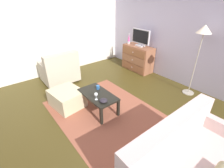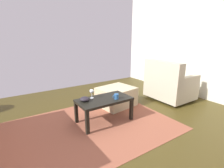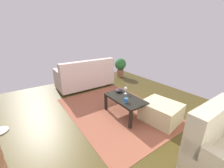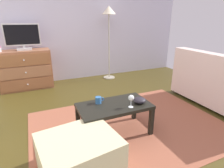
% 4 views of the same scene
% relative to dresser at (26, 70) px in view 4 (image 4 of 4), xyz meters
% --- Properties ---
extents(ground_plane, '(5.70, 5.12, 0.05)m').
position_rel_dresser_xyz_m(ground_plane, '(1.08, -2.01, -0.43)').
color(ground_plane, '#423715').
extents(wall_accent_rear, '(5.70, 0.12, 2.58)m').
position_rel_dresser_xyz_m(wall_accent_rear, '(1.08, 0.31, 0.88)').
color(wall_accent_rear, '#B6B2CA').
rests_on(wall_accent_rear, ground_plane).
extents(area_rug, '(2.60, 1.90, 0.01)m').
position_rel_dresser_xyz_m(area_rug, '(1.28, -2.21, -0.40)').
color(area_rug, brown).
rests_on(area_rug, ground_plane).
extents(dresser, '(1.02, 0.49, 0.81)m').
position_rel_dresser_xyz_m(dresser, '(0.00, 0.00, 0.00)').
color(dresser, brown).
rests_on(dresser, ground_plane).
extents(tv, '(0.67, 0.18, 0.52)m').
position_rel_dresser_xyz_m(tv, '(0.04, 0.02, 0.68)').
color(tv, silver).
rests_on(tv, dresser).
extents(coffee_table, '(0.90, 0.49, 0.41)m').
position_rel_dresser_xyz_m(coffee_table, '(1.01, -2.27, -0.05)').
color(coffee_table, black).
rests_on(coffee_table, ground_plane).
extents(wine_glass, '(0.07, 0.07, 0.16)m').
position_rel_dresser_xyz_m(wine_glass, '(1.17, -2.41, 0.12)').
color(wine_glass, silver).
rests_on(wine_glass, coffee_table).
extents(mug, '(0.11, 0.08, 0.08)m').
position_rel_dresser_xyz_m(mug, '(0.85, -2.15, 0.05)').
color(mug, '#2E619C').
rests_on(mug, coffee_table).
extents(bowl_decorative, '(0.16, 0.16, 0.07)m').
position_rel_dresser_xyz_m(bowl_decorative, '(1.32, -2.34, 0.04)').
color(bowl_decorative, '#242027').
rests_on(bowl_decorative, coffee_table).
extents(ottoman, '(0.77, 0.69, 0.39)m').
position_rel_dresser_xyz_m(ottoman, '(0.44, -2.72, -0.21)').
color(ottoman, '#C7BB91').
rests_on(ottoman, ground_plane).
extents(standing_lamp, '(0.32, 0.32, 1.68)m').
position_rel_dresser_xyz_m(standing_lamp, '(1.87, -0.05, 1.04)').
color(standing_lamp, '#A59E8C').
rests_on(standing_lamp, ground_plane).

